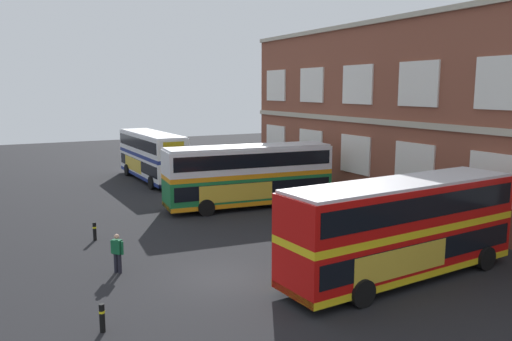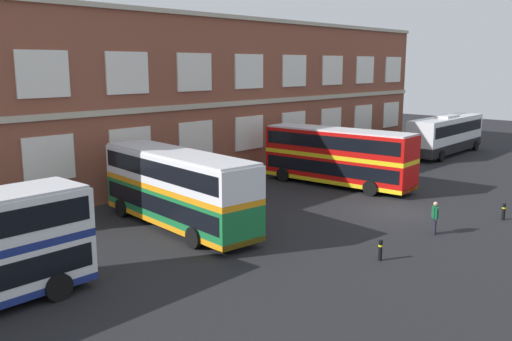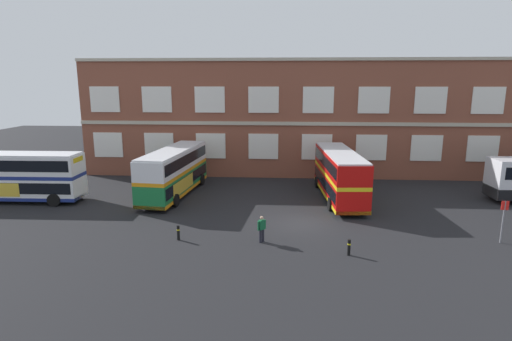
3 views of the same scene
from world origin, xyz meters
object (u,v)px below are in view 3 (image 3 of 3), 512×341
Objects in this scene: safety_bollard_west at (178,233)px; safety_bollard_east at (349,247)px; double_decker_near at (14,176)px; double_decker_far at (339,174)px; waiting_passenger at (262,228)px; double_decker_middle at (174,171)px; bus_stand_flag at (503,218)px.

safety_bollard_east is (10.37, -1.65, 0.00)m from safety_bollard_west.
double_decker_near is 27.63m from safety_bollard_east.
safety_bollard_west is (-11.27, -10.16, -1.66)m from double_decker_far.
waiting_passenger is at bearing -120.62° from double_decker_far.
safety_bollard_west is at bearing -26.05° from double_decker_near.
double_decker_middle is at bearing 128.19° from waiting_passenger.
waiting_passenger is 5.39m from safety_bollard_east.
double_decker_near reaches higher than bus_stand_flag.
waiting_passenger reaches higher than safety_bollard_west.
bus_stand_flag is (22.99, -9.54, -0.51)m from double_decker_middle.
bus_stand_flag is at bearing 2.50° from safety_bollard_west.
double_decker_far is 11.74× the size of safety_bollard_west.
double_decker_middle is at bearing 105.78° from safety_bollard_west.
double_decker_far reaches higher than safety_bollard_east.
double_decker_middle reaches higher than safety_bollard_west.
safety_bollard_east is at bearing -17.83° from waiting_passenger.
double_decker_middle and double_decker_far have the same top height.
double_decker_far is (14.22, -0.26, 0.00)m from double_decker_middle.
double_decker_middle is 24.90m from bus_stand_flag.
safety_bollard_west is at bearing 170.95° from safety_bollard_east.
safety_bollard_east is (25.97, -9.28, -1.66)m from double_decker_near.
safety_bollard_east is (13.31, -12.07, -1.66)m from double_decker_middle.
double_decker_middle is 11.79× the size of safety_bollard_west.
waiting_passenger is (8.20, -10.43, -1.22)m from double_decker_middle.
safety_bollard_east is at bearing -94.38° from double_decker_far.
double_decker_near is 36.28m from bus_stand_flag.
double_decker_middle is at bearing 178.95° from double_decker_far.
bus_stand_flag is 2.84× the size of safety_bollard_west.
double_decker_far is at bearing 59.38° from waiting_passenger.
safety_bollard_west is (-5.26, 0.01, -0.44)m from waiting_passenger.
double_decker_far reaches higher than waiting_passenger.
double_decker_near is at bearing 153.95° from safety_bollard_west.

